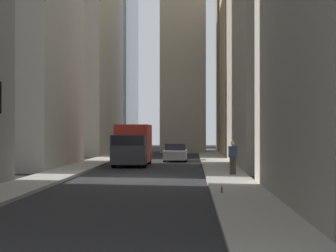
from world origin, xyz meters
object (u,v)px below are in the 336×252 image
discarded_bottle (222,190)px  pedestrian (233,156)px  delivery_truck (133,145)px  sedan_silver (175,153)px

discarded_bottle → pedestrian: bearing=-6.5°
pedestrian → discarded_bottle: (-9.10, 1.04, -0.84)m
delivery_truck → sedan_silver: size_ratio=1.50×
delivery_truck → sedan_silver: (5.92, -2.80, -0.80)m
sedan_silver → pedestrian: bearing=-167.6°
sedan_silver → pedestrian: pedestrian is taller
pedestrian → delivery_truck: bearing=32.9°
delivery_truck → discarded_bottle: 19.46m
pedestrian → discarded_bottle: bearing=173.5°
sedan_silver → discarded_bottle: 24.75m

